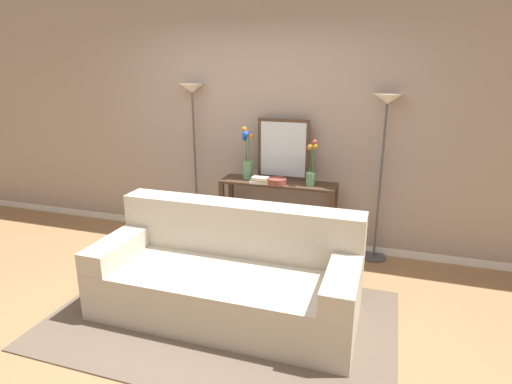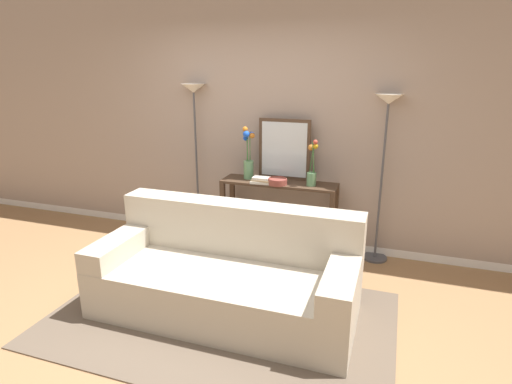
% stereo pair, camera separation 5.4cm
% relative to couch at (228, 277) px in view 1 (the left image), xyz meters
% --- Properties ---
extents(ground_plane, '(16.00, 16.00, 0.02)m').
position_rel_couch_xyz_m(ground_plane, '(-0.24, -0.30, -0.32)').
color(ground_plane, '#9E754C').
extents(back_wall, '(12.00, 0.15, 2.86)m').
position_rel_couch_xyz_m(back_wall, '(-0.24, 1.61, 1.12)').
color(back_wall, white).
rests_on(back_wall, ground).
extents(area_rug, '(2.79, 1.76, 0.01)m').
position_rel_couch_xyz_m(area_rug, '(-0.00, -0.16, -0.30)').
color(area_rug, brown).
rests_on(area_rug, ground).
extents(couch, '(2.17, 0.96, 0.88)m').
position_rel_couch_xyz_m(couch, '(0.00, 0.00, 0.00)').
color(couch, '#BCB29E').
rests_on(couch, ground).
extents(console_table, '(1.26, 0.34, 0.81)m').
position_rel_couch_xyz_m(console_table, '(0.08, 1.29, 0.25)').
color(console_table, '#473323').
rests_on(console_table, ground).
extents(floor_lamp_left, '(0.28, 0.28, 1.82)m').
position_rel_couch_xyz_m(floor_lamp_left, '(-0.98, 1.43, 1.13)').
color(floor_lamp_left, '#4C4C51').
rests_on(floor_lamp_left, ground).
extents(floor_lamp_right, '(0.28, 0.28, 1.76)m').
position_rel_couch_xyz_m(floor_lamp_right, '(1.14, 1.43, 1.07)').
color(floor_lamp_right, '#4C4C51').
rests_on(floor_lamp_right, ground).
extents(wall_mirror, '(0.57, 0.02, 0.66)m').
position_rel_couch_xyz_m(wall_mirror, '(0.09, 1.42, 0.84)').
color(wall_mirror, '#473323').
rests_on(wall_mirror, console_table).
extents(vase_tall_flowers, '(0.13, 0.13, 0.58)m').
position_rel_couch_xyz_m(vase_tall_flowers, '(-0.28, 1.31, 0.75)').
color(vase_tall_flowers, '#669E6B').
rests_on(vase_tall_flowers, console_table).
extents(vase_short_flowers, '(0.11, 0.11, 0.49)m').
position_rel_couch_xyz_m(vase_short_flowers, '(0.44, 1.26, 0.67)').
color(vase_short_flowers, '#669E6B').
rests_on(vase_short_flowers, console_table).
extents(fruit_bowl, '(0.21, 0.21, 0.07)m').
position_rel_couch_xyz_m(fruit_bowl, '(0.09, 1.19, 0.54)').
color(fruit_bowl, brown).
rests_on(fruit_bowl, console_table).
extents(book_stack, '(0.23, 0.17, 0.07)m').
position_rel_couch_xyz_m(book_stack, '(-0.09, 1.18, 0.53)').
color(book_stack, silver).
rests_on(book_stack, console_table).
extents(book_row_under_console, '(0.40, 0.18, 0.13)m').
position_rel_couch_xyz_m(book_row_under_console, '(-0.22, 1.29, -0.25)').
color(book_row_under_console, tan).
rests_on(book_row_under_console, ground).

